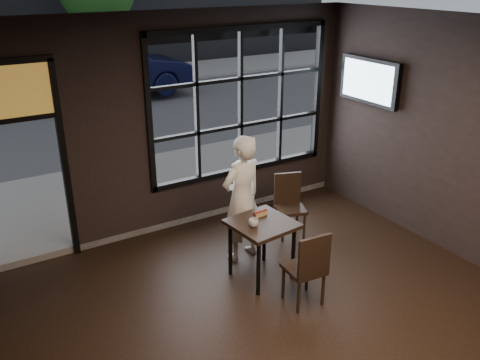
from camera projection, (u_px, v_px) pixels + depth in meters
ceiling at (345, 36)px, 3.88m from camera, size 6.00×7.00×0.02m
window_frame at (241, 102)px, 7.76m from camera, size 3.06×0.12×2.28m
stained_transom at (1, 92)px, 5.96m from camera, size 1.20×0.06×0.70m
cafe_table at (262, 250)px, 6.44m from camera, size 0.80×0.80×0.79m
chair_near at (304, 266)px, 5.92m from camera, size 0.45×0.45×0.96m
chair_window at (291, 207)px, 7.43m from camera, size 0.51×0.51×0.94m
man at (242, 199)px, 6.72m from camera, size 0.71×0.54×1.75m
hotdog at (260, 214)px, 6.44m from camera, size 0.21×0.10×0.06m
cup at (253, 223)px, 6.17m from camera, size 0.14×0.14×0.10m
tv at (369, 81)px, 7.73m from camera, size 0.13×1.18×0.69m
navy_car at (112, 71)px, 15.07m from camera, size 4.83×1.75×1.58m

